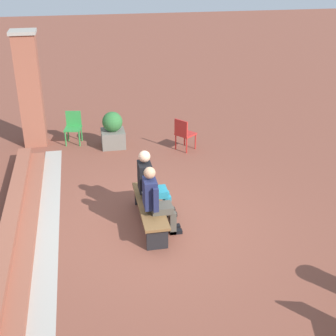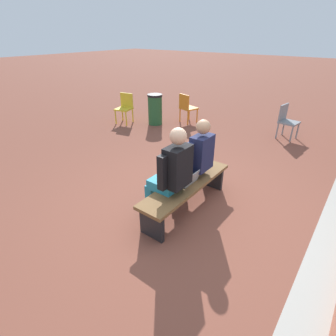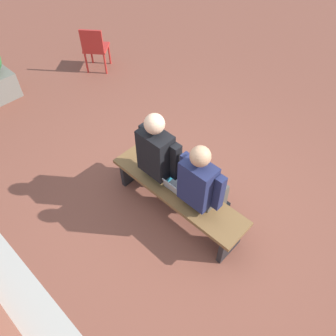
# 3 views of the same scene
# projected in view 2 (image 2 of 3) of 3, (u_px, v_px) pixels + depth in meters

# --- Properties ---
(ground_plane) EXTENTS (60.00, 60.00, 0.00)m
(ground_plane) POSITION_uv_depth(u_px,v_px,m) (185.00, 205.00, 4.11)
(ground_plane) COLOR brown
(concrete_strip) EXTENTS (7.81, 0.40, 0.01)m
(concrete_strip) POSITION_uv_depth(u_px,v_px,m) (322.00, 267.00, 3.02)
(concrete_strip) COLOR #A8A399
(concrete_strip) RESTS_ON ground
(bench) EXTENTS (1.80, 0.44, 0.45)m
(bench) POSITION_uv_depth(u_px,v_px,m) (187.00, 188.00, 3.88)
(bench) COLOR brown
(bench) RESTS_ON ground
(person_student) EXTENTS (0.54, 0.68, 1.34)m
(person_student) POSITION_uv_depth(u_px,v_px,m) (195.00, 158.00, 3.97)
(person_student) COLOR #4C473D
(person_student) RESTS_ON ground
(person_adult) EXTENTS (0.57, 0.72, 1.39)m
(person_adult) POSITION_uv_depth(u_px,v_px,m) (171.00, 172.00, 3.53)
(person_adult) COLOR teal
(person_adult) RESTS_ON ground
(laptop) EXTENTS (0.32, 0.29, 0.21)m
(laptop) POSITION_uv_depth(u_px,v_px,m) (188.00, 180.00, 3.82)
(laptop) COLOR #9EA0A5
(laptop) RESTS_ON bench
(plastic_chair_foreground) EXTENTS (0.52, 0.52, 0.84)m
(plastic_chair_foreground) POSITION_uv_depth(u_px,v_px,m) (187.00, 107.00, 7.61)
(plastic_chair_foreground) COLOR orange
(plastic_chair_foreground) RESTS_ON ground
(plastic_chair_by_pillar) EXTENTS (0.47, 0.47, 0.84)m
(plastic_chair_by_pillar) POSITION_uv_depth(u_px,v_px,m) (286.00, 119.00, 6.50)
(plastic_chair_by_pillar) COLOR gray
(plastic_chair_by_pillar) RESTS_ON ground
(plastic_chair_near_bench_left) EXTENTS (0.51, 0.51, 0.84)m
(plastic_chair_near_bench_left) POSITION_uv_depth(u_px,v_px,m) (125.00, 106.00, 7.63)
(plastic_chair_near_bench_left) COLOR gold
(plastic_chair_near_bench_left) RESTS_ON ground
(litter_bin) EXTENTS (0.42, 0.42, 0.86)m
(litter_bin) POSITION_uv_depth(u_px,v_px,m) (155.00, 109.00, 7.51)
(litter_bin) COLOR #23562D
(litter_bin) RESTS_ON ground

